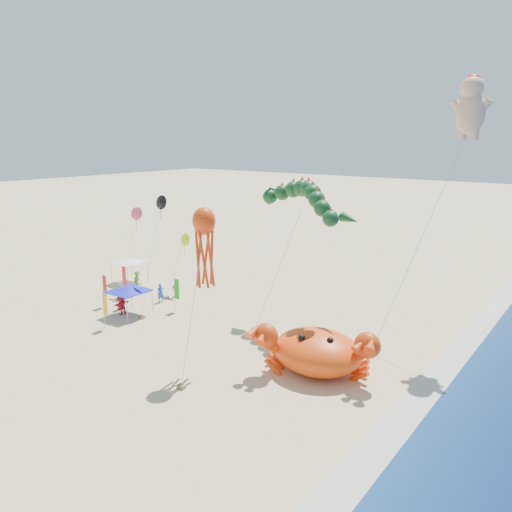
{
  "coord_description": "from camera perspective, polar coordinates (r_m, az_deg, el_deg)",
  "views": [
    {
      "loc": [
        20.54,
        -28.12,
        15.46
      ],
      "look_at": [
        -2.0,
        2.0,
        6.5
      ],
      "focal_mm": 35.0,
      "sensor_mm": 36.0,
      "label": 1
    }
  ],
  "objects": [
    {
      "name": "foam_strip",
      "position": [
        33.2,
        18.19,
        -15.06
      ],
      "size": [
        320.0,
        320.0,
        0.0
      ],
      "primitive_type": "plane",
      "color": "silver",
      "rests_on": "ground"
    },
    {
      "name": "feather_flags",
      "position": [
        47.04,
        -14.45,
        -3.65
      ],
      "size": [
        7.98,
        6.67,
        3.2
      ],
      "color": "gray",
      "rests_on": "ground"
    },
    {
      "name": "beachgoers",
      "position": [
        46.93,
        -11.33,
        -4.95
      ],
      "size": [
        27.06,
        7.72,
        1.86
      ],
      "color": "#B8CC24",
      "rests_on": "ground"
    },
    {
      "name": "crab_inflatable",
      "position": [
        34.18,
        6.9,
        -10.64
      ],
      "size": [
        8.26,
        7.03,
        3.62
      ],
      "color": "#F3440C",
      "rests_on": "ground"
    },
    {
      "name": "dragon_kite",
      "position": [
        38.89,
        5.01,
        6.1
      ],
      "size": [
        11.51,
        6.38,
        11.83
      ],
      "color": "#0F3918",
      "rests_on": "ground"
    },
    {
      "name": "octopus_kite",
      "position": [
        32.77,
        -5.93,
        1.64
      ],
      "size": [
        1.89,
        4.28,
        11.1
      ],
      "color": "#EE3B0C",
      "rests_on": "ground"
    },
    {
      "name": "small_kites",
      "position": [
        49.06,
        -11.1,
        3.19
      ],
      "size": [
        7.25,
        7.58,
        10.46
      ],
      "color": "#E5FB1B",
      "rests_on": "ground"
    },
    {
      "name": "ground",
      "position": [
        38.1,
        0.62,
        -10.54
      ],
      "size": [
        320.0,
        320.0,
        0.0
      ],
      "primitive_type": "plane",
      "color": "#D1B784",
      "rests_on": "ground"
    },
    {
      "name": "cherub_kite",
      "position": [
        39.31,
        23.32,
        15.45
      ],
      "size": [
        5.09,
        6.84,
        19.72
      ],
      "color": "#E6AF8C",
      "rests_on": "ground"
    },
    {
      "name": "canopy_blue",
      "position": [
        45.49,
        -14.37,
        -3.67
      ],
      "size": [
        3.39,
        3.39,
        2.71
      ],
      "color": "gray",
      "rests_on": "ground"
    },
    {
      "name": "canopy_white",
      "position": [
        55.79,
        -14.32,
        -0.52
      ],
      "size": [
        3.26,
        3.26,
        2.71
      ],
      "color": "gray",
      "rests_on": "ground"
    }
  ]
}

